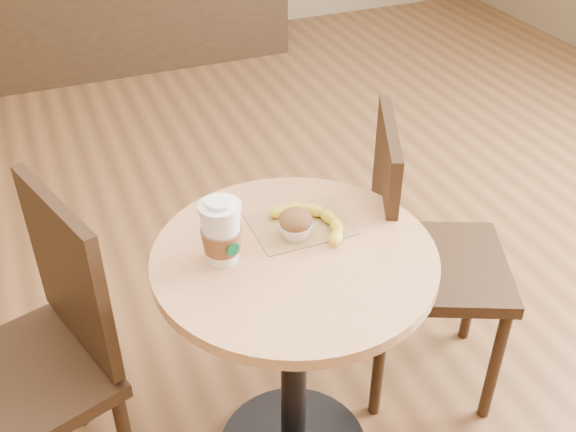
# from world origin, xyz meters

# --- Properties ---
(cafe_table) EXTENTS (0.68, 0.68, 0.75)m
(cafe_table) POSITION_xyz_m (-0.10, -0.07, 0.52)
(cafe_table) COLOR black
(cafe_table) RESTS_ON ground
(chair_left) EXTENTS (0.51, 0.51, 0.91)m
(chair_left) POSITION_xyz_m (-0.71, 0.09, 0.50)
(chair_left) COLOR black
(chair_left) RESTS_ON ground
(chair_right) EXTENTS (0.53, 0.53, 0.92)m
(chair_right) POSITION_xyz_m (0.36, 0.09, 0.50)
(chair_right) COLOR black
(chair_right) RESTS_ON ground
(kraft_bag) EXTENTS (0.24, 0.18, 0.00)m
(kraft_bag) POSITION_xyz_m (-0.04, 0.03, 0.75)
(kraft_bag) COLOR #99784A
(kraft_bag) RESTS_ON cafe_table
(coffee_cup) EXTENTS (0.10, 0.10, 0.16)m
(coffee_cup) POSITION_xyz_m (-0.26, -0.02, 0.82)
(coffee_cup) COLOR white
(coffee_cup) RESTS_ON cafe_table
(muffin) EXTENTS (0.08, 0.08, 0.07)m
(muffin) POSITION_xyz_m (-0.08, -0.01, 0.79)
(muffin) COLOR silver
(muffin) RESTS_ON kraft_bag
(banana) EXTENTS (0.23, 0.26, 0.03)m
(banana) POSITION_xyz_m (-0.03, 0.01, 0.77)
(banana) COLOR gold
(banana) RESTS_ON kraft_bag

